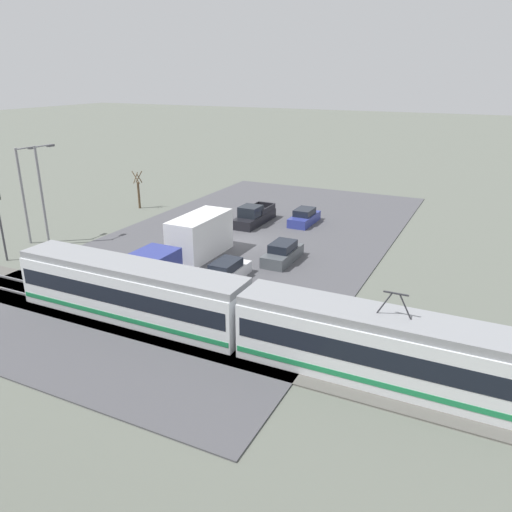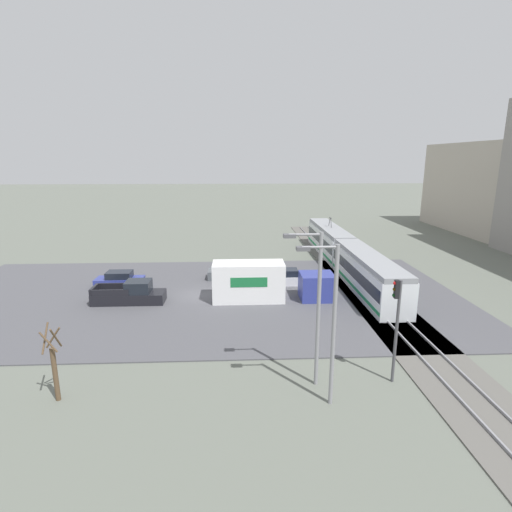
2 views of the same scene
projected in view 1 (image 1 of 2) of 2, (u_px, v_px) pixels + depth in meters
name	position (u px, v px, depth m)	size (l,w,h in m)	color
ground_plane	(242.00, 243.00, 42.36)	(320.00, 320.00, 0.00)	#60665B
road_surface	(242.00, 242.00, 42.35)	(23.23, 45.49, 0.08)	#4C4C51
rail_bed	(125.00, 314.00, 29.64)	(70.73, 4.40, 0.22)	#5B5954
light_rail_tram	(245.00, 317.00, 25.77)	(29.44, 2.72, 4.45)	white
box_truck	(190.00, 242.00, 37.50)	(2.56, 10.11, 3.22)	navy
pickup_truck	(254.00, 216.00, 47.23)	(1.94, 5.82, 1.85)	black
sedan_car_0	(226.00, 272.00, 34.23)	(1.73, 4.56, 1.43)	silver
sedan_car_1	(304.00, 217.00, 47.26)	(1.80, 4.33, 1.45)	navy
sedan_car_2	(283.00, 253.00, 37.77)	(1.79, 4.38, 1.51)	#4C5156
traffic_light_pole	(0.00, 214.00, 37.13)	(0.28, 0.47, 5.69)	#47474C
street_tree	(139.00, 191.00, 52.57)	(0.95, 0.79, 3.98)	brown
street_lamp_near_crossing	(43.00, 189.00, 40.40)	(0.36, 1.95, 8.20)	gray
street_lamp_mid_block	(24.00, 189.00, 40.84)	(0.36, 1.95, 7.96)	gray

